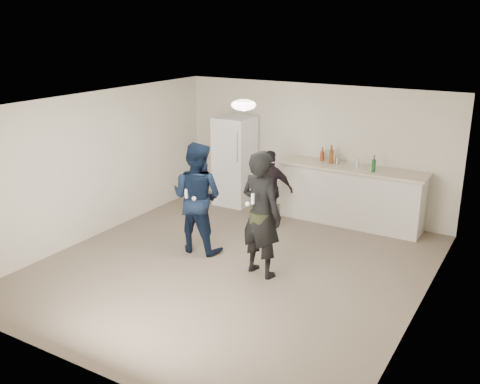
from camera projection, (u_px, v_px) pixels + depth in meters
The scene contains 21 objects.
floor at pixel (233, 266), 8.25m from camera, with size 6.00×6.00×0.00m, color #6B5B4C.
ceiling at pixel (233, 104), 7.48m from camera, with size 6.00×6.00×0.00m, color silver.
wall_back at pixel (314, 149), 10.32m from camera, with size 6.00×6.00×0.00m, color beige.
wall_front at pixel (79, 266), 5.40m from camera, with size 6.00×6.00×0.00m, color beige.
wall_left at pixel (97, 165), 9.20m from camera, with size 6.00×6.00×0.00m, color beige.
wall_right at pixel (425, 223), 6.53m from camera, with size 6.00×6.00×0.00m, color beige.
counter at pixel (351, 197), 9.83m from camera, with size 2.60×0.56×1.05m, color beige.
counter_top at pixel (352, 168), 9.67m from camera, with size 2.68×0.64×0.04m, color beige.
fridge at pixel (235, 161), 10.85m from camera, with size 0.70×0.70×1.80m, color white.
fridge_handle at pixel (237, 147), 10.29m from camera, with size 0.02×0.02×0.60m, color silver.
ceiling_dome at pixel (244, 105), 7.74m from camera, with size 0.36×0.36×0.16m, color white.
shaker at pixel (337, 160), 9.85m from camera, with size 0.08×0.08×0.17m, color #B7B7BC.
man at pixel (197, 197), 8.58m from camera, with size 0.88×0.69×1.81m, color #102342.
woman at pixel (261, 214), 7.73m from camera, with size 0.69×0.45×1.89m, color black.
camo_shorts at pixel (261, 220), 7.76m from camera, with size 0.34×0.34×0.28m, color #2D3819.
spectator at pixel (270, 189), 9.65m from camera, with size 0.84×0.35×1.43m, color black.
remote_man at pixel (186, 194), 8.31m from camera, with size 0.04×0.04×0.15m, color white.
nunchuk_man at pixel (194, 199), 8.30m from camera, with size 0.07×0.07×0.07m, color silver.
remote_woman at pixel (253, 199), 7.43m from camera, with size 0.04×0.04×0.15m, color white.
nunchuk_woman at pixel (248, 204), 7.53m from camera, with size 0.07×0.07×0.07m, color white.
bottle_cluster at pixel (342, 159), 9.76m from camera, with size 1.15×0.36×0.25m.
Camera 1 is at (3.91, -6.41, 3.61)m, focal length 40.00 mm.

